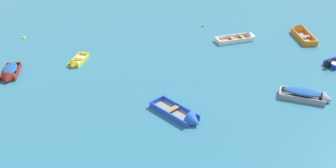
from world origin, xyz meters
The scene contains 8 objects.
rowboat_orange_back_row_center centered at (16.52, 27.34, 0.25)m, with size 1.85×4.70×1.35m.
rowboat_blue_outer_right centered at (0.40, 13.28, 0.21)m, with size 3.73×4.59×1.37m.
rowboat_grey_near_camera centered at (11.09, 14.37, 0.35)m, with size 4.28×3.21×1.34m.
rowboat_yellow_near_left centered at (-8.01, 24.07, 0.15)m, with size 2.08×3.21×0.95m.
rowboat_white_far_left centered at (9.98, 27.20, 0.20)m, with size 4.77×2.03×1.30m.
rowboat_maroon_cluster_inner centered at (-13.80, 22.66, 0.29)m, with size 1.44×3.68×1.23m.
mooring_buoy_midfield centered at (6.46, 31.75, 0.00)m, with size 0.30×0.30×0.30m, color red.
mooring_buoy_far_field centered at (-13.81, 31.68, 0.00)m, with size 0.38×0.38×0.38m, color yellow.
Camera 1 is at (-5.08, -10.43, 16.90)m, focal length 41.99 mm.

